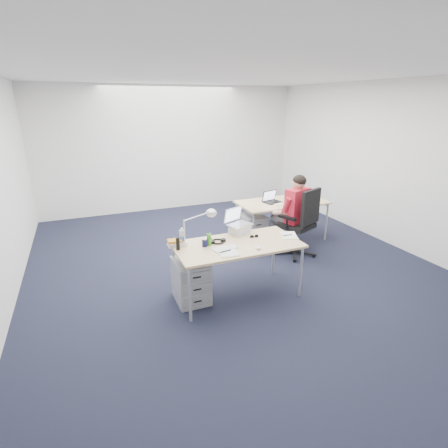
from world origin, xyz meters
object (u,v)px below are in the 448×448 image
object	(u,v)px
silver_laptop	(240,221)
can_koozie	(205,242)
cordless_phone	(178,244)
sunglasses	(254,237)
desk_near	(237,247)
desk_lamp	(195,227)
office_chair	(297,236)
drawer_pedestal_far	(252,229)
desk_far	(282,204)
wireless_keyboard	(225,249)
computer_mouse	(259,248)
dark_laptop	(273,197)
bear_figurine	(209,239)
seated_person	(290,213)
drawer_pedestal_near	(191,281)
far_cup	(309,195)
headphones	(218,241)
water_bottle	(182,236)
book_stack	(175,243)

from	to	relation	value
silver_laptop	can_koozie	world-z (taller)	silver_laptop
cordless_phone	sunglasses	xyz separation A→B (m)	(1.04, 0.02, -0.07)
desk_near	desk_lamp	xyz separation A→B (m)	(-0.50, 0.20, 0.28)
desk_near	office_chair	xyz separation A→B (m)	(1.46, 0.81, -0.36)
cordless_phone	desk_lamp	xyz separation A→B (m)	(0.25, 0.10, 0.15)
drawer_pedestal_far	desk_far	bearing A→B (deg)	-0.31
wireless_keyboard	computer_mouse	world-z (taller)	computer_mouse
computer_mouse	dark_laptop	world-z (taller)	dark_laptop
desk_near	dark_laptop	distance (m)	2.05
desk_near	bear_figurine	xyz separation A→B (m)	(-0.35, 0.10, 0.13)
office_chair	seated_person	distance (m)	0.40
drawer_pedestal_far	drawer_pedestal_near	bearing A→B (deg)	-138.25
seated_person	sunglasses	bearing A→B (deg)	-159.55
desk_far	can_koozie	size ratio (longest dim) A/B	14.87
desk_lamp	far_cup	distance (m)	2.97
bear_figurine	far_cup	xyz separation A→B (m)	(2.50, 1.42, -0.03)
drawer_pedestal_near	bear_figurine	distance (m)	0.59
headphones	desk_lamp	world-z (taller)	desk_lamp
wireless_keyboard	can_koozie	size ratio (longest dim) A/B	2.91
seated_person	desk_lamp	distance (m)	2.08
wireless_keyboard	bear_figurine	distance (m)	0.25
wireless_keyboard	headphones	bearing A→B (deg)	80.10
desk_far	sunglasses	distance (m)	1.88
water_bottle	cordless_phone	world-z (taller)	water_bottle
desk_far	silver_laptop	size ratio (longest dim) A/B	4.73
office_chair	bear_figurine	world-z (taller)	office_chair
desk_near	can_koozie	bearing A→B (deg)	169.62
desk_near	desk_lamp	size ratio (longest dim) A/B	3.49
drawer_pedestal_far	sunglasses	xyz separation A→B (m)	(-0.67, -1.39, 0.47)
silver_laptop	seated_person	bearing A→B (deg)	6.05
office_chair	wireless_keyboard	xyz separation A→B (m)	(-1.67, -0.91, 0.41)
wireless_keyboard	book_stack	bearing A→B (deg)	137.29
drawer_pedestal_far	dark_laptop	distance (m)	0.70
silver_laptop	book_stack	distance (m)	0.95
wireless_keyboard	cordless_phone	size ratio (longest dim) A/B	1.99
water_bottle	silver_laptop	bearing A→B (deg)	6.20
water_bottle	sunglasses	size ratio (longest dim) A/B	1.88
office_chair	silver_laptop	world-z (taller)	office_chair
cordless_phone	sunglasses	distance (m)	1.05
seated_person	far_cup	distance (m)	0.92
seated_person	drawer_pedestal_near	distance (m)	2.23
dark_laptop	wireless_keyboard	bearing A→B (deg)	-147.03
sunglasses	desk_lamp	distance (m)	0.83
desk_near	sunglasses	distance (m)	0.32
computer_mouse	sunglasses	world-z (taller)	computer_mouse
drawer_pedestal_far	computer_mouse	xyz separation A→B (m)	(-0.80, -1.75, 0.47)
book_stack	cordless_phone	distance (m)	0.14
desk_far	office_chair	size ratio (longest dim) A/B	1.39
silver_laptop	wireless_keyboard	distance (m)	0.61
drawer_pedestal_near	far_cup	xyz separation A→B (m)	(2.75, 1.42, 0.51)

